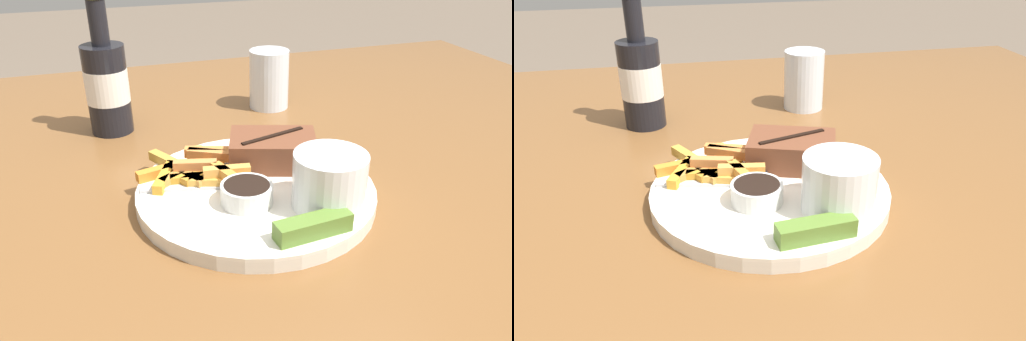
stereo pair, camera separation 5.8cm
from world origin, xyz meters
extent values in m
cube|color=brown|center=(0.00, 0.00, 0.73)|extent=(1.44, 1.24, 0.04)
cylinder|color=brown|center=(0.66, 0.56, 0.36)|extent=(0.06, 0.06, 0.71)
cylinder|color=silver|center=(0.00, 0.00, 0.76)|extent=(0.28, 0.28, 0.01)
cylinder|color=white|center=(0.00, 0.00, 0.77)|extent=(0.28, 0.28, 0.00)
cube|color=brown|center=(0.04, 0.05, 0.79)|extent=(0.13, 0.10, 0.04)
cube|color=black|center=(0.04, 0.05, 0.81)|extent=(0.09, 0.03, 0.00)
cube|color=orange|center=(-0.04, 0.07, 0.79)|extent=(0.06, 0.03, 0.01)
cube|color=orange|center=(-0.10, 0.06, 0.78)|extent=(0.06, 0.03, 0.01)
cube|color=gold|center=(-0.03, 0.01, 0.79)|extent=(0.06, 0.02, 0.01)
cube|color=#D67D3E|center=(-0.06, 0.04, 0.79)|extent=(0.05, 0.02, 0.01)
cube|color=#C2862C|center=(-0.05, 0.08, 0.78)|extent=(0.02, 0.05, 0.01)
cube|color=#D17B3B|center=(-0.03, 0.06, 0.79)|extent=(0.07, 0.04, 0.01)
cube|color=gold|center=(-0.10, 0.04, 0.78)|extent=(0.04, 0.07, 0.01)
cube|color=#BD8D34|center=(-0.09, 0.08, 0.78)|extent=(0.05, 0.07, 0.01)
cube|color=orange|center=(-0.03, 0.01, 0.79)|extent=(0.03, 0.06, 0.01)
cube|color=#C68037|center=(-0.08, 0.04, 0.78)|extent=(0.06, 0.04, 0.01)
cube|color=orange|center=(-0.06, 0.05, 0.78)|extent=(0.06, 0.02, 0.01)
cube|color=gold|center=(-0.04, 0.01, 0.78)|extent=(0.07, 0.03, 0.01)
cube|color=#C0833B|center=(-0.08, 0.04, 0.78)|extent=(0.04, 0.06, 0.01)
cube|color=#BD7C26|center=(-0.05, 0.04, 0.78)|extent=(0.06, 0.04, 0.01)
cube|color=#C28526|center=(-0.06, 0.03, 0.78)|extent=(0.08, 0.02, 0.01)
cylinder|color=white|center=(0.06, -0.07, 0.80)|extent=(0.08, 0.08, 0.06)
cylinder|color=beige|center=(0.06, -0.07, 0.83)|extent=(0.07, 0.07, 0.01)
cylinder|color=silver|center=(-0.02, -0.03, 0.78)|extent=(0.06, 0.06, 0.02)
cylinder|color=black|center=(-0.02, -0.03, 0.79)|extent=(0.05, 0.05, 0.01)
cube|color=#567A2D|center=(0.02, -0.11, 0.78)|extent=(0.08, 0.03, 0.02)
cube|color=#B7B7BC|center=(-0.08, 0.02, 0.77)|extent=(0.10, 0.03, 0.00)
cube|color=#B7B7BC|center=(-0.02, 0.00, 0.77)|extent=(0.03, 0.01, 0.00)
cube|color=#B7B7BC|center=(-0.02, 0.00, 0.77)|extent=(0.03, 0.01, 0.00)
cube|color=#B7B7BC|center=(-0.01, 0.01, 0.77)|extent=(0.03, 0.01, 0.00)
cube|color=#B7B7BC|center=(0.02, 0.08, 0.77)|extent=(0.06, 0.11, 0.00)
cube|color=black|center=(-0.02, 0.00, 0.77)|extent=(0.04, 0.06, 0.01)
cylinder|color=black|center=(-0.15, 0.27, 0.82)|extent=(0.06, 0.06, 0.13)
cylinder|color=silver|center=(-0.15, 0.27, 0.83)|extent=(0.06, 0.06, 0.05)
cylinder|color=black|center=(-0.15, 0.27, 0.92)|extent=(0.03, 0.03, 0.06)
cylinder|color=silver|center=(0.12, 0.29, 0.80)|extent=(0.07, 0.07, 0.10)
camera|label=1|loc=(-0.16, -0.49, 1.06)|focal=35.00mm
camera|label=2|loc=(-0.10, -0.50, 1.06)|focal=35.00mm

